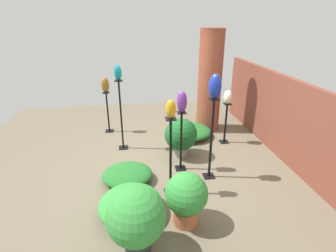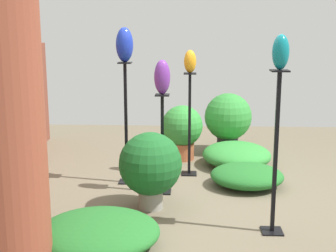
{
  "view_description": "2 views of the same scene",
  "coord_description": "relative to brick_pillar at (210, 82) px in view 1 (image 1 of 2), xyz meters",
  "views": [
    {
      "loc": [
        4.5,
        -0.56,
        2.76
      ],
      "look_at": [
        0.07,
        0.1,
        0.86
      ],
      "focal_mm": 28.0,
      "sensor_mm": 36.0,
      "label": 1
    },
    {
      "loc": [
        -5.04,
        0.02,
        1.92
      ],
      "look_at": [
        0.13,
        0.26,
        0.82
      ],
      "focal_mm": 50.0,
      "sensor_mm": 36.0,
      "label": 2
    }
  ],
  "objects": [
    {
      "name": "potted_plant_mid_right",
      "position": [
        1.34,
        -0.97,
        -0.77
      ],
      "size": [
        0.67,
        0.67,
        0.84
      ],
      "color": "gray",
      "rests_on": "ground"
    },
    {
      "name": "potted_plant_near_pillar",
      "position": [
        3.69,
        -1.98,
        -0.72
      ],
      "size": [
        0.72,
        0.72,
        0.93
      ],
      "color": "#2D2D33",
      "rests_on": "ground"
    },
    {
      "name": "pedestal_bronze",
      "position": [
        -0.19,
        -2.54,
        -0.78
      ],
      "size": [
        0.2,
        0.2,
        1.03
      ],
      "color": "black",
      "rests_on": "ground"
    },
    {
      "name": "foliage_bed_west",
      "position": [
        2.11,
        -2.09,
        -1.12
      ],
      "size": [
        0.83,
        0.89,
        0.26
      ],
      "primitive_type": "ellipsoid",
      "color": "#236B28",
      "rests_on": "ground"
    },
    {
      "name": "foliage_bed_center",
      "position": [
        0.43,
        -0.59,
        -1.11
      ],
      "size": [
        1.02,
        1.09,
        0.28
      ],
      "primitive_type": "ellipsoid",
      "color": "#236B28",
      "rests_on": "ground"
    },
    {
      "name": "art_vase_cobalt",
      "position": [
        2.19,
        -0.61,
        0.46
      ],
      "size": [
        0.2,
        0.21,
        0.41
      ],
      "primitive_type": "ellipsoid",
      "color": "#192D9E",
      "rests_on": "pedestal_cobalt"
    },
    {
      "name": "pedestal_ivory",
      "position": [
        0.86,
        0.17,
        -0.82
      ],
      "size": [
        0.2,
        0.2,
        0.95
      ],
      "color": "black",
      "rests_on": "ground"
    },
    {
      "name": "brick_pillar",
      "position": [
        0.0,
        0.0,
        0.0
      ],
      "size": [
        0.58,
        0.58,
        2.5
      ],
      "primitive_type": "cylinder",
      "color": "brown",
      "rests_on": "ground"
    },
    {
      "name": "foliage_bed_east",
      "position": [
        2.97,
        -2.05,
        -1.09
      ],
      "size": [
        1.04,
        0.96,
        0.32
      ],
      "primitive_type": "ellipsoid",
      "color": "#338C38",
      "rests_on": "ground"
    },
    {
      "name": "pedestal_violet",
      "position": [
        1.84,
        -1.07,
        -0.72
      ],
      "size": [
        0.2,
        0.2,
        1.17
      ],
      "color": "black",
      "rests_on": "ground"
    },
    {
      "name": "art_vase_teal",
      "position": [
        0.8,
        -2.18,
        0.45
      ],
      "size": [
        0.17,
        0.15,
        0.31
      ],
      "primitive_type": "ellipsoid",
      "color": "#0F727A",
      "rests_on": "pedestal_teal"
    },
    {
      "name": "brick_wall_back",
      "position": [
        1.64,
        1.11,
        -0.42
      ],
      "size": [
        5.6,
        0.12,
        1.66
      ],
      "primitive_type": "cube",
      "color": "brown",
      "rests_on": "ground"
    },
    {
      "name": "art_vase_violet",
      "position": [
        1.84,
        -1.07,
        0.11
      ],
      "size": [
        0.17,
        0.18,
        0.39
      ],
      "primitive_type": "ellipsoid",
      "color": "#6B2D8C",
      "rests_on": "pedestal_violet"
    },
    {
      "name": "art_vase_bronze",
      "position": [
        -0.19,
        -2.54,
        -0.04
      ],
      "size": [
        0.17,
        0.19,
        0.36
      ],
      "primitive_type": "ellipsoid",
      "color": "brown",
      "rests_on": "pedestal_bronze"
    },
    {
      "name": "art_vase_ivory",
      "position": [
        0.86,
        0.17,
        -0.15
      ],
      "size": [
        0.21,
        0.2,
        0.31
      ],
      "primitive_type": "ellipsoid",
      "color": "beige",
      "rests_on": "pedestal_ivory"
    },
    {
      "name": "pedestal_teal",
      "position": [
        0.8,
        -2.18,
        -0.53
      ],
      "size": [
        0.2,
        0.2,
        1.54
      ],
      "color": "black",
      "rests_on": "ground"
    },
    {
      "name": "art_vase_amber",
      "position": [
        2.55,
        -1.38,
        0.24
      ],
      "size": [
        0.15,
        0.16,
        0.29
      ],
      "primitive_type": "ellipsoid",
      "color": "orange",
      "rests_on": "pedestal_amber"
    },
    {
      "name": "pedestal_cobalt",
      "position": [
        2.19,
        -0.61,
        -0.55
      ],
      "size": [
        0.2,
        0.2,
        1.5
      ],
      "color": "black",
      "rests_on": "ground"
    },
    {
      "name": "pedestal_amber",
      "position": [
        2.55,
        -1.38,
        -0.63
      ],
      "size": [
        0.2,
        0.2,
        1.34
      ],
      "color": "black",
      "rests_on": "ground"
    },
    {
      "name": "ground_plane",
      "position": [
        1.64,
        -1.4,
        -1.25
      ],
      "size": [
        8.0,
        8.0,
        0.0
      ],
      "primitive_type": "plane",
      "color": "#6B604C"
    },
    {
      "name": "potted_plant_walkway_edge",
      "position": [
        3.27,
        -1.28,
        -0.8
      ],
      "size": [
        0.6,
        0.6,
        0.8
      ],
      "color": "#B25B38",
      "rests_on": "ground"
    }
  ]
}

